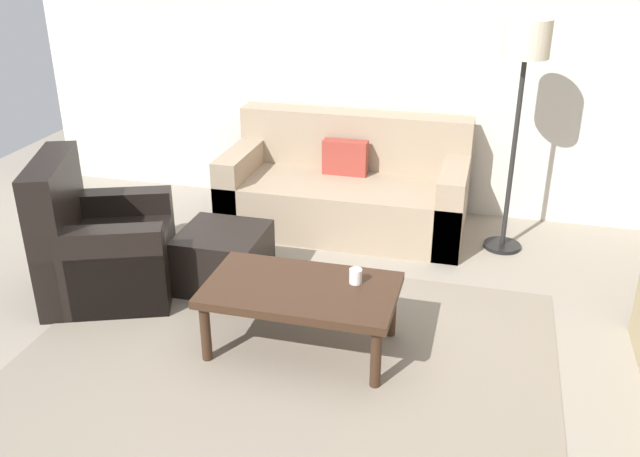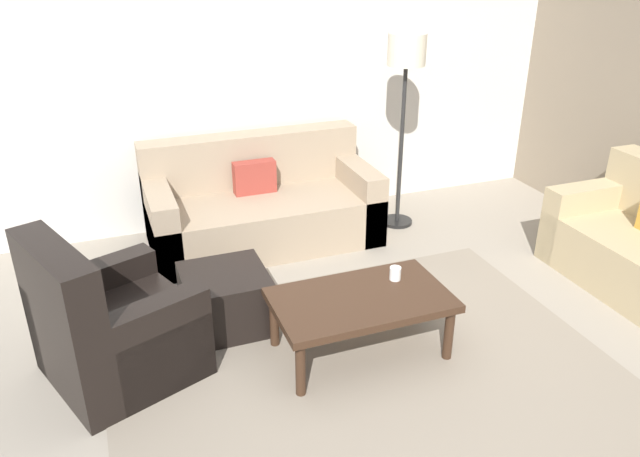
% 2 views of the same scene
% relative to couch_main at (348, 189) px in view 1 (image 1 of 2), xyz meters
% --- Properties ---
extents(ground_plane, '(8.00, 8.00, 0.00)m').
position_rel_couch_main_xyz_m(ground_plane, '(0.08, -2.09, -0.30)').
color(ground_plane, gray).
extents(rear_partition, '(6.00, 0.12, 2.80)m').
position_rel_couch_main_xyz_m(rear_partition, '(0.08, 0.51, 1.10)').
color(rear_partition, silver).
rests_on(rear_partition, ground_plane).
extents(area_rug, '(3.05, 2.46, 0.01)m').
position_rel_couch_main_xyz_m(area_rug, '(0.08, -2.09, -0.29)').
color(area_rug, gray).
rests_on(area_rug, ground_plane).
extents(couch_main, '(1.92, 0.93, 0.88)m').
position_rel_couch_main_xyz_m(couch_main, '(0.00, 0.00, 0.00)').
color(couch_main, gray).
rests_on(couch_main, ground_plane).
extents(armchair_leather, '(1.04, 1.04, 0.95)m').
position_rel_couch_main_xyz_m(armchair_leather, '(-1.36, -1.55, 0.01)').
color(armchair_leather, black).
rests_on(armchair_leather, ground_plane).
extents(ottoman, '(0.56, 0.56, 0.40)m').
position_rel_couch_main_xyz_m(ottoman, '(-0.59, -1.25, -0.10)').
color(ottoman, black).
rests_on(ottoman, ground_plane).
extents(coffee_table, '(1.10, 0.64, 0.41)m').
position_rel_couch_main_xyz_m(coffee_table, '(0.14, -1.85, 0.06)').
color(coffee_table, '#382316').
rests_on(coffee_table, ground_plane).
extents(cup, '(0.07, 0.07, 0.09)m').
position_rel_couch_main_xyz_m(cup, '(0.43, -1.73, 0.16)').
color(cup, white).
rests_on(cup, coffee_table).
extents(lamp_standing, '(0.32, 0.32, 1.71)m').
position_rel_couch_main_xyz_m(lamp_standing, '(1.27, -0.17, 1.11)').
color(lamp_standing, black).
rests_on(lamp_standing, ground_plane).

